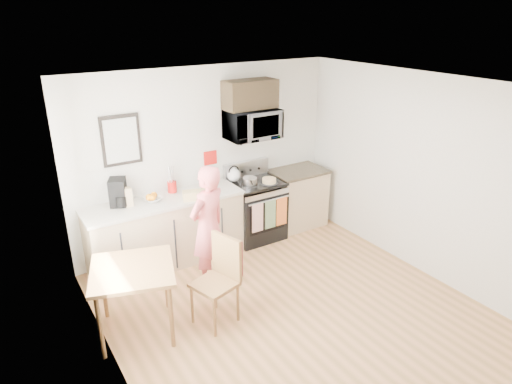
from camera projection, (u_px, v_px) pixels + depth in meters
floor at (301, 318)px, 5.24m from camera, size 4.60×4.60×0.00m
back_wall at (207, 158)px, 6.55m from camera, size 4.00×0.04×2.60m
left_wall at (114, 270)px, 3.76m from camera, size 0.04×4.60×2.60m
right_wall at (431, 179)px, 5.74m from camera, size 0.04×4.60×2.60m
ceiling at (312, 89)px, 4.26m from camera, size 4.00×4.60×0.04m
window at (91, 208)px, 4.31m from camera, size 0.06×1.40×1.50m
cabinet_left at (167, 233)px, 6.24m from camera, size 2.10×0.60×0.90m
countertop_left at (164, 201)px, 6.06m from camera, size 2.14×0.64×0.04m
cabinet_right at (297, 199)px, 7.34m from camera, size 0.84×0.60×0.90m
countertop_right at (298, 171)px, 7.17m from camera, size 0.88×0.64×0.04m
range at (256, 211)px, 6.93m from camera, size 0.76×0.70×1.16m
microwave at (252, 124)px, 6.52m from camera, size 0.76×0.51×0.42m
upper_cabinet at (250, 94)px, 6.40m from camera, size 0.76×0.35×0.40m
wall_art at (121, 140)px, 5.77m from camera, size 0.50×0.04×0.65m
wall_trivet at (210, 158)px, 6.57m from camera, size 0.20×0.02×0.20m
person at (208, 227)px, 5.62m from camera, size 0.68×0.57×1.59m
dining_table at (133, 276)px, 4.77m from camera, size 0.92×0.92×0.79m
chair at (223, 266)px, 5.04m from camera, size 0.57×0.53×1.01m
knife_block at (205, 182)px, 6.40m from camera, size 0.11×0.14×0.19m
utensil_crock at (172, 182)px, 6.25m from camera, size 0.12×0.12×0.37m
fruit_bowl at (153, 198)px, 5.98m from camera, size 0.28×0.28×0.11m
milk_carton at (128, 197)px, 5.82m from camera, size 0.10×0.10×0.25m
coffee_maker at (118, 193)px, 5.82m from camera, size 0.28×0.33×0.36m
bread_bag at (195, 195)px, 6.05m from camera, size 0.35×0.24×0.12m
cake at (269, 181)px, 6.64m from camera, size 0.25×0.25×0.08m
kettle at (234, 175)px, 6.70m from camera, size 0.20×0.20×0.25m
pot at (250, 181)px, 6.60m from camera, size 0.21×0.33×0.10m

